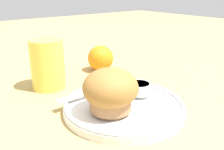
{
  "coord_description": "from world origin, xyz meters",
  "views": [
    {
      "loc": [
        -0.3,
        -0.32,
        0.22
      ],
      "look_at": [
        -0.01,
        0.05,
        0.06
      ],
      "focal_mm": 40.0,
      "sensor_mm": 36.0,
      "label": 1
    }
  ],
  "objects_px": {
    "orange_fruit": "(101,58)",
    "juice_glass": "(48,64)",
    "muffin": "(110,91)",
    "butter_knife": "(100,90)"
  },
  "relations": [
    {
      "from": "orange_fruit",
      "to": "juice_glass",
      "type": "distance_m",
      "value": 0.17
    },
    {
      "from": "orange_fruit",
      "to": "juice_glass",
      "type": "bearing_deg",
      "value": -170.91
    },
    {
      "from": "butter_knife",
      "to": "juice_glass",
      "type": "xyz_separation_m",
      "value": [
        -0.05,
        0.13,
        0.03
      ]
    },
    {
      "from": "juice_glass",
      "to": "orange_fruit",
      "type": "bearing_deg",
      "value": 9.09
    },
    {
      "from": "juice_glass",
      "to": "muffin",
      "type": "bearing_deg",
      "value": -84.6
    },
    {
      "from": "muffin",
      "to": "butter_knife",
      "type": "height_order",
      "value": "muffin"
    },
    {
      "from": "muffin",
      "to": "orange_fruit",
      "type": "relative_size",
      "value": 1.35
    },
    {
      "from": "orange_fruit",
      "to": "juice_glass",
      "type": "height_order",
      "value": "juice_glass"
    },
    {
      "from": "orange_fruit",
      "to": "juice_glass",
      "type": "relative_size",
      "value": 0.63
    },
    {
      "from": "orange_fruit",
      "to": "muffin",
      "type": "bearing_deg",
      "value": -122.45
    }
  ]
}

